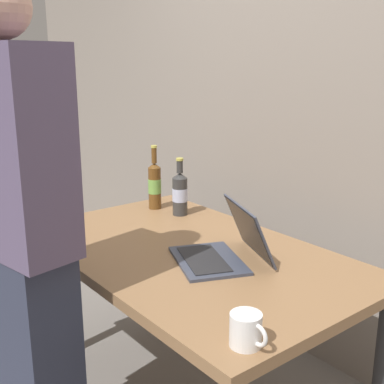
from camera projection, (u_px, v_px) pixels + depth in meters
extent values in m
cube|color=olive|center=(189.00, 254.00, 2.05)|extent=(1.48, 0.89, 0.04)
cylinder|color=#2D2D30|center=(41.00, 301.00, 2.43)|extent=(0.06, 0.06, 0.69)
cylinder|color=#2D2D30|center=(170.00, 263.00, 2.89)|extent=(0.06, 0.06, 0.69)
cylinder|color=#2D2D30|center=(382.00, 374.00, 1.87)|extent=(0.06, 0.06, 0.69)
cube|color=#383D4C|center=(208.00, 260.00, 1.92)|extent=(0.40, 0.35, 0.01)
cube|color=#232326|center=(204.00, 259.00, 1.92)|extent=(0.31, 0.24, 0.00)
cube|color=#383D4C|center=(249.00, 230.00, 1.94)|extent=(0.34, 0.22, 0.21)
cube|color=black|center=(248.00, 230.00, 1.94)|extent=(0.32, 0.20, 0.19)
cylinder|color=brown|center=(155.00, 188.00, 2.59)|extent=(0.07, 0.07, 0.22)
cone|color=brown|center=(154.00, 165.00, 2.56)|extent=(0.07, 0.07, 0.02)
cylinder|color=brown|center=(154.00, 155.00, 2.55)|extent=(0.03, 0.03, 0.08)
cylinder|color=#BFB74C|center=(154.00, 147.00, 2.54)|extent=(0.03, 0.03, 0.01)
cylinder|color=#70A648|center=(155.00, 186.00, 2.59)|extent=(0.07, 0.07, 0.08)
cylinder|color=#333333|center=(180.00, 196.00, 2.49)|extent=(0.08, 0.08, 0.19)
cone|color=#333333|center=(180.00, 176.00, 2.46)|extent=(0.08, 0.08, 0.03)
cylinder|color=#333333|center=(180.00, 167.00, 2.45)|extent=(0.03, 0.03, 0.06)
cylinder|color=#BFB74C|center=(180.00, 159.00, 2.44)|extent=(0.04, 0.04, 0.01)
cylinder|color=#AEB9D9|center=(180.00, 195.00, 2.49)|extent=(0.08, 0.08, 0.07)
cube|color=#2D3347|center=(32.00, 368.00, 1.74)|extent=(0.39, 0.26, 0.88)
cube|color=#594C6B|center=(11.00, 152.00, 1.54)|extent=(0.46, 0.28, 0.65)
cylinder|color=white|center=(246.00, 330.00, 1.35)|extent=(0.09, 0.09, 0.09)
torus|color=white|center=(258.00, 335.00, 1.31)|extent=(0.07, 0.01, 0.07)
cube|color=gray|center=(317.00, 100.00, 2.37)|extent=(6.00, 0.10, 2.60)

